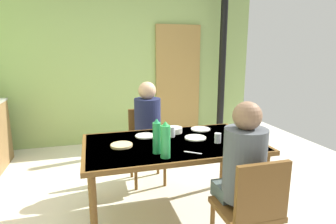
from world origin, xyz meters
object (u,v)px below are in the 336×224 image
Objects in this scene: person_near_diner at (243,162)px; water_bottle_green_far at (157,137)px; chair_near_diner at (251,208)px; serving_bowl_center at (174,130)px; water_bottle_green_near at (165,141)px; dining_table at (172,149)px; person_far_diner at (148,120)px; chair_far_diner at (146,140)px.

person_near_diner reaches higher than water_bottle_green_far.
chair_near_diner reaches higher than serving_bowl_center.
chair_near_diner is 0.77m from water_bottle_green_near.
person_far_diner is at bearing 97.27° from dining_table.
dining_table is 0.31m from serving_bowl_center.
water_bottle_green_near reaches higher than serving_bowl_center.
person_far_diner reaches higher than dining_table.
chair_far_diner is at bearing 86.42° from water_bottle_green_near.
water_bottle_green_near is at bearing 144.76° from person_near_diner.
water_bottle_green_far is at bearing -130.77° from dining_table.
chair_far_diner is (-0.09, 0.82, -0.17)m from dining_table.
chair_near_diner is at bearing -68.75° from dining_table.
person_far_diner reaches higher than chair_near_diner.
chair_near_diner is 1.16m from serving_bowl_center.
chair_far_diner is at bearing 96.07° from dining_table.
person_near_diner reaches higher than chair_far_diner.
dining_table is 1.83× the size of chair_near_diner.
person_far_diner is at bearing 85.95° from water_bottle_green_near.
person_near_diner reaches higher than chair_near_diner.
person_far_diner is at bearing 82.92° from water_bottle_green_far.
water_bottle_green_far is at bearing 110.12° from water_bottle_green_near.
person_near_diner is 0.70m from water_bottle_green_far.
water_bottle_green_near is 0.69m from serving_bowl_center.
dining_table is at bearing 114.99° from person_near_diner.
serving_bowl_center is at bearing 101.21° from chair_near_diner.
serving_bowl_center is (0.10, 0.28, 0.09)m from dining_table.
water_bottle_green_near is 1.01× the size of water_bottle_green_far.
water_bottle_green_near is (-0.48, 0.34, 0.09)m from person_near_diner.
chair_near_diner and chair_far_diner have the same top height.
person_far_diner is 2.62× the size of water_bottle_green_near.
serving_bowl_center is (-0.22, 0.97, -0.02)m from person_near_diner.
water_bottle_green_near reaches higher than chair_near_diner.
person_far_diner is 2.66× the size of water_bottle_green_far.
water_bottle_green_far is at bearing 82.92° from person_far_diner.
dining_table is 0.70m from person_far_diner.
water_bottle_green_near is at bearing 135.27° from chair_near_diner.
person_far_diner reaches higher than water_bottle_green_near.
water_bottle_green_far is at bearing -120.27° from serving_bowl_center.
serving_bowl_center is (0.19, -0.54, 0.27)m from chair_far_diner.
chair_near_diner reaches higher than dining_table.
chair_far_diner is at bearing -90.00° from person_far_diner.
dining_table is 0.37m from water_bottle_green_far.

